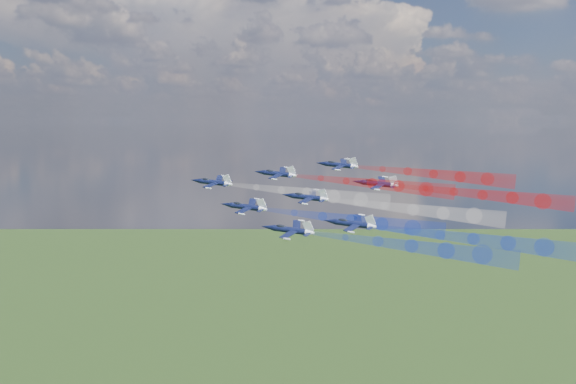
# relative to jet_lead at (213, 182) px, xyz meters

# --- Properties ---
(jet_lead) EXTENTS (13.02, 11.45, 6.12)m
(jet_lead) POSITION_rel_jet_lead_xyz_m (0.00, 0.00, 0.00)
(jet_lead) COLOR black
(trail_lead) EXTENTS (38.42, 10.95, 7.33)m
(trail_lead) POSITION_rel_jet_lead_xyz_m (23.83, -3.98, -1.67)
(trail_lead) COLOR white
(jet_inner_left) EXTENTS (13.02, 11.45, 6.12)m
(jet_inner_left) POSITION_rel_jet_lead_xyz_m (11.33, -12.76, -4.06)
(jet_inner_left) COLOR black
(trail_inner_left) EXTENTS (38.42, 10.95, 7.33)m
(trail_inner_left) POSITION_rel_jet_lead_xyz_m (35.16, -16.74, -5.73)
(trail_inner_left) COLOR blue
(jet_inner_right) EXTENTS (13.02, 11.45, 6.12)m
(jet_inner_right) POSITION_rel_jet_lead_xyz_m (14.66, 6.65, 1.78)
(jet_inner_right) COLOR black
(trail_inner_right) EXTENTS (38.42, 10.95, 7.33)m
(trail_inner_right) POSITION_rel_jet_lead_xyz_m (38.49, 2.67, 0.11)
(trail_inner_right) COLOR red
(jet_outer_left) EXTENTS (13.02, 11.45, 6.12)m
(jet_outer_left) POSITION_rel_jet_lead_xyz_m (23.47, -25.16, -6.78)
(jet_outer_left) COLOR black
(trail_outer_left) EXTENTS (38.42, 10.95, 7.33)m
(trail_outer_left) POSITION_rel_jet_lead_xyz_m (47.30, -29.14, -8.45)
(trail_outer_left) COLOR blue
(jet_center_third) EXTENTS (13.02, 11.45, 6.12)m
(jet_center_third) POSITION_rel_jet_lead_xyz_m (24.06, -5.82, -2.47)
(jet_center_third) COLOR black
(trail_center_third) EXTENTS (38.42, 10.95, 7.33)m
(trail_center_third) POSITION_rel_jet_lead_xyz_m (47.89, -9.80, -4.14)
(trail_center_third) COLOR white
(jet_outer_right) EXTENTS (13.02, 11.45, 6.12)m
(jet_outer_right) POSITION_rel_jet_lead_xyz_m (29.32, 14.97, 3.60)
(jet_outer_right) COLOR black
(trail_outer_right) EXTENTS (38.42, 10.95, 7.33)m
(trail_outer_right) POSITION_rel_jet_lead_xyz_m (53.15, 10.99, 1.93)
(trail_outer_right) COLOR red
(jet_rear_left) EXTENTS (13.02, 11.45, 6.12)m
(jet_rear_left) POSITION_rel_jet_lead_xyz_m (35.38, -18.94, -6.19)
(jet_rear_left) COLOR black
(trail_rear_left) EXTENTS (38.42, 10.95, 7.33)m
(trail_rear_left) POSITION_rel_jet_lead_xyz_m (59.20, -22.92, -7.86)
(trail_rear_left) COLOR blue
(jet_rear_right) EXTENTS (13.02, 11.45, 6.12)m
(jet_rear_right) POSITION_rel_jet_lead_xyz_m (39.66, 3.48, 0.02)
(jet_rear_right) COLOR black
(trail_rear_right) EXTENTS (38.42, 10.95, 7.33)m
(trail_rear_right) POSITION_rel_jet_lead_xyz_m (63.49, -0.50, -1.65)
(trail_rear_right) COLOR red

